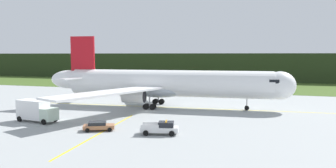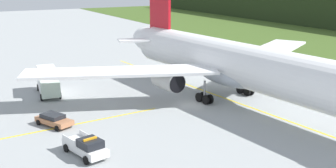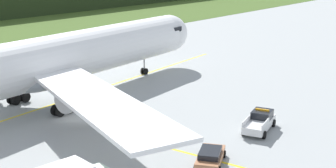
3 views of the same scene
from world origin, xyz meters
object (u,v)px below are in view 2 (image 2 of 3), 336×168
object	(u,v)px
catering_truck	(48,81)
staff_car	(54,119)
ops_pickup_truck	(86,146)
airliner	(240,66)

from	to	relation	value
catering_truck	staff_car	world-z (taller)	catering_truck
ops_pickup_truck	catering_truck	world-z (taller)	catering_truck
ops_pickup_truck	catering_truck	xyz separation A→B (m)	(-22.36, 1.91, 0.97)
staff_car	ops_pickup_truck	bearing A→B (deg)	3.68
staff_car	airliner	bearing A→B (deg)	82.79
airliner	staff_car	distance (m)	23.48
airliner	catering_truck	size ratio (longest dim) A/B	7.07
ops_pickup_truck	catering_truck	distance (m)	22.47
airliner	ops_pickup_truck	xyz separation A→B (m)	(6.50, -22.31, -4.02)
catering_truck	staff_car	distance (m)	13.26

